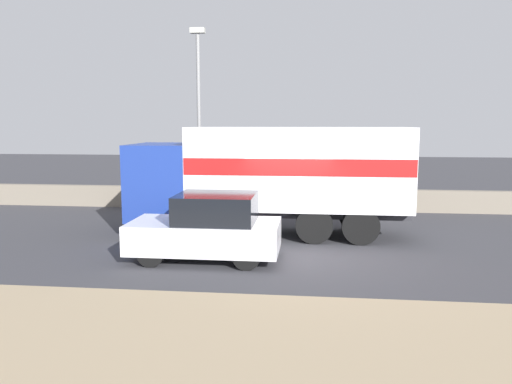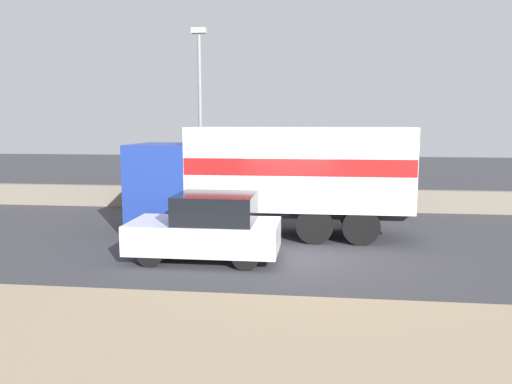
{
  "view_description": "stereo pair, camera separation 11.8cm",
  "coord_description": "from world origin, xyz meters",
  "px_view_note": "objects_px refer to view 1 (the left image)",
  "views": [
    {
      "loc": [
        0.65,
        -13.19,
        3.48
      ],
      "look_at": [
        -0.88,
        0.6,
        1.56
      ],
      "focal_mm": 35.0,
      "sensor_mm": 36.0,
      "label": 1
    },
    {
      "loc": [
        0.77,
        -13.18,
        3.48
      ],
      "look_at": [
        -0.88,
        0.6,
        1.56
      ],
      "focal_mm": 35.0,
      "sensor_mm": 36.0,
      "label": 2
    }
  ],
  "objects_px": {
    "street_lamp": "(199,107)",
    "pedestrian": "(151,190)",
    "car_hatchback": "(208,228)",
    "box_truck": "(273,173)"
  },
  "relations": [
    {
      "from": "street_lamp",
      "to": "pedestrian",
      "type": "relative_size",
      "value": 4.31
    },
    {
      "from": "car_hatchback",
      "to": "pedestrian",
      "type": "relative_size",
      "value": 2.31
    },
    {
      "from": "street_lamp",
      "to": "car_hatchback",
      "type": "xyz_separation_m",
      "value": [
        1.82,
        -7.1,
        -3.27
      ]
    },
    {
      "from": "pedestrian",
      "to": "box_truck",
      "type": "bearing_deg",
      "value": -35.41
    },
    {
      "from": "box_truck",
      "to": "pedestrian",
      "type": "xyz_separation_m",
      "value": [
        -5.14,
        3.65,
        -1.11
      ]
    },
    {
      "from": "box_truck",
      "to": "pedestrian",
      "type": "relative_size",
      "value": 5.19
    },
    {
      "from": "box_truck",
      "to": "car_hatchback",
      "type": "distance_m",
      "value": 3.56
    },
    {
      "from": "street_lamp",
      "to": "car_hatchback",
      "type": "distance_m",
      "value": 8.03
    },
    {
      "from": "box_truck",
      "to": "car_hatchback",
      "type": "xyz_separation_m",
      "value": [
        -1.42,
        -3.06,
        -1.13
      ]
    },
    {
      "from": "street_lamp",
      "to": "pedestrian",
      "type": "xyz_separation_m",
      "value": [
        -1.9,
        -0.39,
        -3.24
      ]
    }
  ]
}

